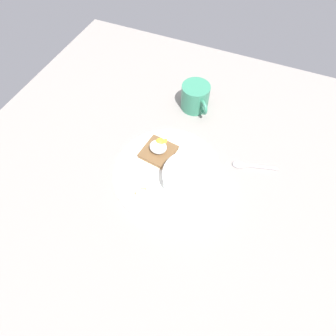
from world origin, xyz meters
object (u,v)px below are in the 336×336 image
at_px(spoon, 249,166).
at_px(banana_slice_right, 152,191).
at_px(toast_slice, 158,152).
at_px(coffee_mug, 195,97).
at_px(poached_egg, 159,146).
at_px(banana_slice_front, 145,183).
at_px(banana_slice_left, 131,192).
at_px(oatmeal_bowl, 189,178).
at_px(banana_slice_back, 143,196).

bearing_deg(spoon, banana_slice_right, -139.34).
distance_m(toast_slice, coffee_mug, 0.23).
height_order(toast_slice, poached_egg, poached_egg).
xyz_separation_m(banana_slice_front, banana_slice_left, (-0.02, -0.04, 0.00)).
relative_size(banana_slice_right, spoon, 0.33).
xyz_separation_m(oatmeal_bowl, toast_slice, (-0.11, 0.06, -0.02)).
relative_size(oatmeal_bowl, toast_slice, 1.44).
bearing_deg(spoon, oatmeal_bowl, -137.99).
bearing_deg(banana_slice_right, oatmeal_bowl, 38.19).
bearing_deg(coffee_mug, toast_slice, -97.37).
distance_m(toast_slice, banana_slice_left, 0.14).
xyz_separation_m(oatmeal_bowl, banana_slice_front, (-0.11, -0.05, -0.02)).
xyz_separation_m(banana_slice_left, coffee_mug, (0.04, 0.37, 0.03)).
bearing_deg(banana_slice_left, toast_slice, 83.86).
xyz_separation_m(toast_slice, poached_egg, (0.00, 0.00, 0.02)).
distance_m(toast_slice, spoon, 0.26).
bearing_deg(banana_slice_right, poached_egg, 106.07).
distance_m(banana_slice_front, banana_slice_right, 0.03).
height_order(banana_slice_front, banana_slice_right, same).
xyz_separation_m(banana_slice_front, banana_slice_back, (0.01, -0.04, 0.00)).
distance_m(banana_slice_right, spoon, 0.28).
bearing_deg(oatmeal_bowl, spoon, 42.01).
bearing_deg(banana_slice_front, coffee_mug, 86.25).
distance_m(poached_egg, coffee_mug, 0.22).
distance_m(banana_slice_left, banana_slice_back, 0.04).
relative_size(oatmeal_bowl, coffee_mug, 1.37).
relative_size(banana_slice_front, banana_slice_back, 1.03).
relative_size(poached_egg, banana_slice_front, 1.77).
relative_size(banana_slice_left, coffee_mug, 0.37).
distance_m(banana_slice_left, coffee_mug, 0.37).
distance_m(banana_slice_back, banana_slice_right, 0.03).
height_order(banana_slice_left, banana_slice_back, banana_slice_back).
distance_m(banana_slice_back, coffee_mug, 0.37).
relative_size(poached_egg, coffee_mug, 0.67).
bearing_deg(banana_slice_right, spoon, 40.66).
bearing_deg(coffee_mug, banana_slice_right, -88.90).
distance_m(oatmeal_bowl, coffee_mug, 0.29).
height_order(banana_slice_right, spoon, banana_slice_right).
height_order(poached_egg, banana_slice_back, poached_egg).
relative_size(poached_egg, banana_slice_right, 1.69).
relative_size(poached_egg, banana_slice_back, 1.81).
distance_m(oatmeal_bowl, spoon, 0.19).
bearing_deg(spoon, banana_slice_back, -137.90).
relative_size(banana_slice_left, banana_slice_back, 1.01).
bearing_deg(spoon, poached_egg, -166.10).
bearing_deg(banana_slice_front, oatmeal_bowl, 24.41).
relative_size(oatmeal_bowl, banana_slice_front, 3.63).
bearing_deg(poached_egg, banana_slice_right, -73.93).
xyz_separation_m(banana_slice_left, banana_slice_back, (0.04, -0.00, 0.00)).
bearing_deg(oatmeal_bowl, toast_slice, 153.12).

